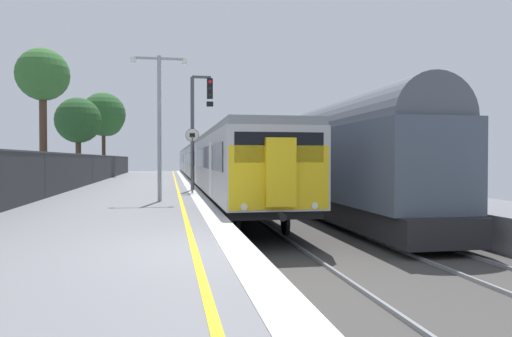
# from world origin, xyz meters

# --- Properties ---
(ground) EXTENTS (17.40, 110.00, 1.21)m
(ground) POSITION_xyz_m (2.64, 0.00, -0.61)
(ground) COLOR slate
(commuter_train_at_platform) EXTENTS (2.83, 59.47, 3.81)m
(commuter_train_at_platform) POSITION_xyz_m (2.10, 33.89, 1.27)
(commuter_train_at_platform) COLOR #B7B7BC
(commuter_train_at_platform) RESTS_ON ground
(freight_train_adjacent_track) EXTENTS (2.60, 43.88, 4.75)m
(freight_train_adjacent_track) POSITION_xyz_m (6.10, 24.89, 1.60)
(freight_train_adjacent_track) COLOR #232326
(freight_train_adjacent_track) RESTS_ON ground
(signal_gantry) EXTENTS (1.10, 0.24, 5.56)m
(signal_gantry) POSITION_xyz_m (0.60, 15.79, 3.45)
(signal_gantry) COLOR #47474C
(signal_gantry) RESTS_ON ground
(speed_limit_sign) EXTENTS (0.59, 0.08, 2.87)m
(speed_limit_sign) POSITION_xyz_m (0.25, 13.77, 1.82)
(speed_limit_sign) COLOR #59595B
(speed_limit_sign) RESTS_ON ground
(platform_lamp_mid) EXTENTS (2.00, 0.20, 5.19)m
(platform_lamp_mid) POSITION_xyz_m (-1.10, 9.67, 3.09)
(platform_lamp_mid) COLOR #93999E
(platform_lamp_mid) RESTS_ON ground
(background_tree_left) EXTENTS (3.52, 3.52, 6.28)m
(background_tree_left) POSITION_xyz_m (-7.63, 31.47, 4.41)
(background_tree_left) COLOR #473323
(background_tree_left) RESTS_ON ground
(background_tree_centre) EXTENTS (2.87, 2.87, 7.60)m
(background_tree_centre) POSITION_xyz_m (-7.56, 20.49, 6.01)
(background_tree_centre) COLOR #473323
(background_tree_centre) RESTS_ON ground
(background_tree_right) EXTENTS (3.81, 3.89, 7.35)m
(background_tree_right) POSITION_xyz_m (-6.37, 36.54, 5.29)
(background_tree_right) COLOR #473323
(background_tree_right) RESTS_ON ground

